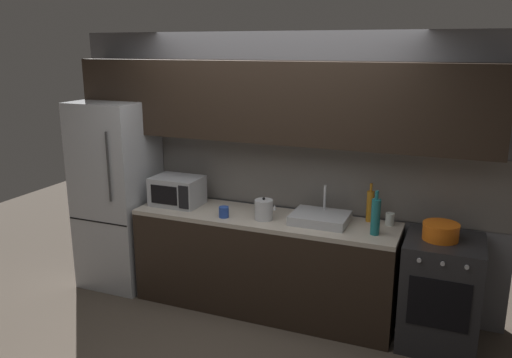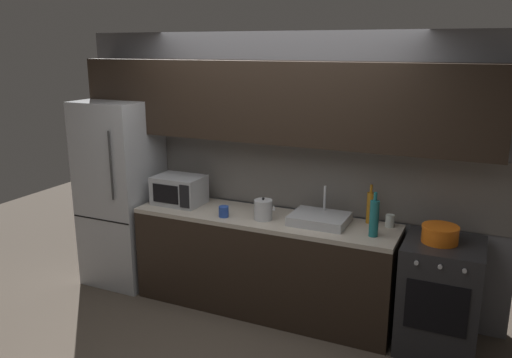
{
  "view_description": "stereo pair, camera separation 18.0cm",
  "coord_description": "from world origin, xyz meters",
  "px_view_note": "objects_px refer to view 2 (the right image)",
  "views": [
    {
      "loc": [
        1.59,
        -3.15,
        2.38
      ],
      "look_at": [
        -0.07,
        0.9,
        1.24
      ],
      "focal_mm": 36.11,
      "sensor_mm": 36.0,
      "label": 1
    },
    {
      "loc": [
        1.75,
        -3.08,
        2.38
      ],
      "look_at": [
        -0.07,
        0.9,
        1.24
      ],
      "focal_mm": 36.11,
      "sensor_mm": 36.0,
      "label": 2
    }
  ],
  "objects_px": {
    "refrigerator": "(122,193)",
    "wine_bottle_teal": "(374,218)",
    "microwave": "(179,190)",
    "mug_clear": "(390,221)",
    "kettle": "(263,210)",
    "wine_bottle_amber": "(370,207)",
    "oven_range": "(440,296)",
    "mug_blue": "(224,212)",
    "cooking_pot": "(440,234)"
  },
  "relations": [
    {
      "from": "wine_bottle_teal",
      "to": "cooking_pot",
      "type": "bearing_deg",
      "value": 9.28
    },
    {
      "from": "oven_range",
      "to": "wine_bottle_amber",
      "type": "distance_m",
      "value": 0.9
    },
    {
      "from": "microwave",
      "to": "mug_blue",
      "type": "bearing_deg",
      "value": -17.11
    },
    {
      "from": "refrigerator",
      "to": "microwave",
      "type": "bearing_deg",
      "value": 1.55
    },
    {
      "from": "refrigerator",
      "to": "mug_blue",
      "type": "relative_size",
      "value": 19.14
    },
    {
      "from": "kettle",
      "to": "wine_bottle_teal",
      "type": "distance_m",
      "value": 0.96
    },
    {
      "from": "oven_range",
      "to": "cooking_pot",
      "type": "xyz_separation_m",
      "value": [
        -0.04,
        0.0,
        0.52
      ]
    },
    {
      "from": "oven_range",
      "to": "mug_blue",
      "type": "relative_size",
      "value": 9.26
    },
    {
      "from": "kettle",
      "to": "wine_bottle_amber",
      "type": "xyz_separation_m",
      "value": [
        0.86,
        0.3,
        0.05
      ]
    },
    {
      "from": "mug_clear",
      "to": "oven_range",
      "type": "bearing_deg",
      "value": -23.1
    },
    {
      "from": "mug_clear",
      "to": "wine_bottle_teal",
      "type": "bearing_deg",
      "value": -106.04
    },
    {
      "from": "wine_bottle_amber",
      "to": "mug_blue",
      "type": "bearing_deg",
      "value": -162.5
    },
    {
      "from": "mug_blue",
      "to": "microwave",
      "type": "bearing_deg",
      "value": 162.89
    },
    {
      "from": "cooking_pot",
      "to": "wine_bottle_teal",
      "type": "bearing_deg",
      "value": -170.72
    },
    {
      "from": "wine_bottle_teal",
      "to": "refrigerator",
      "type": "bearing_deg",
      "value": 178.19
    },
    {
      "from": "oven_range",
      "to": "wine_bottle_amber",
      "type": "xyz_separation_m",
      "value": [
        -0.64,
        0.22,
        0.59
      ]
    },
    {
      "from": "microwave",
      "to": "wine_bottle_amber",
      "type": "relative_size",
      "value": 1.35
    },
    {
      "from": "microwave",
      "to": "wine_bottle_teal",
      "type": "relative_size",
      "value": 1.26
    },
    {
      "from": "microwave",
      "to": "mug_blue",
      "type": "xyz_separation_m",
      "value": [
        0.58,
        -0.18,
        -0.09
      ]
    },
    {
      "from": "wine_bottle_amber",
      "to": "mug_clear",
      "type": "height_order",
      "value": "wine_bottle_amber"
    },
    {
      "from": "mug_clear",
      "to": "cooking_pot",
      "type": "distance_m",
      "value": 0.46
    },
    {
      "from": "oven_range",
      "to": "wine_bottle_amber",
      "type": "bearing_deg",
      "value": 160.57
    },
    {
      "from": "mug_blue",
      "to": "cooking_pot",
      "type": "relative_size",
      "value": 0.35
    },
    {
      "from": "microwave",
      "to": "oven_range",
      "type": "bearing_deg",
      "value": -0.47
    },
    {
      "from": "kettle",
      "to": "wine_bottle_teal",
      "type": "bearing_deg",
      "value": -0.34
    },
    {
      "from": "mug_blue",
      "to": "refrigerator",
      "type": "bearing_deg",
      "value": 172.79
    },
    {
      "from": "wine_bottle_teal",
      "to": "oven_range",
      "type": "bearing_deg",
      "value": 8.42
    },
    {
      "from": "mug_clear",
      "to": "microwave",
      "type": "bearing_deg",
      "value": -174.88
    },
    {
      "from": "kettle",
      "to": "mug_blue",
      "type": "bearing_deg",
      "value": -166.46
    },
    {
      "from": "wine_bottle_amber",
      "to": "mug_clear",
      "type": "relative_size",
      "value": 3.23
    },
    {
      "from": "wine_bottle_teal",
      "to": "mug_clear",
      "type": "xyz_separation_m",
      "value": [
        0.08,
        0.28,
        -0.1
      ]
    },
    {
      "from": "mug_clear",
      "to": "mug_blue",
      "type": "distance_m",
      "value": 1.43
    },
    {
      "from": "wine_bottle_amber",
      "to": "cooking_pot",
      "type": "xyz_separation_m",
      "value": [
        0.59,
        -0.22,
        -0.07
      ]
    },
    {
      "from": "cooking_pot",
      "to": "oven_range",
      "type": "bearing_deg",
      "value": -1.89
    },
    {
      "from": "wine_bottle_teal",
      "to": "cooking_pot",
      "type": "distance_m",
      "value": 0.51
    },
    {
      "from": "oven_range",
      "to": "microwave",
      "type": "relative_size",
      "value": 1.96
    },
    {
      "from": "refrigerator",
      "to": "microwave",
      "type": "xyz_separation_m",
      "value": [
        0.68,
        0.02,
        0.1
      ]
    },
    {
      "from": "mug_clear",
      "to": "wine_bottle_amber",
      "type": "bearing_deg",
      "value": 170.8
    },
    {
      "from": "refrigerator",
      "to": "mug_blue",
      "type": "height_order",
      "value": "refrigerator"
    },
    {
      "from": "microwave",
      "to": "mug_clear",
      "type": "relative_size",
      "value": 4.37
    },
    {
      "from": "oven_range",
      "to": "mug_clear",
      "type": "xyz_separation_m",
      "value": [
        -0.46,
        0.2,
        0.5
      ]
    },
    {
      "from": "mug_blue",
      "to": "cooking_pot",
      "type": "height_order",
      "value": "cooking_pot"
    },
    {
      "from": "microwave",
      "to": "cooking_pot",
      "type": "height_order",
      "value": "microwave"
    },
    {
      "from": "refrigerator",
      "to": "oven_range",
      "type": "distance_m",
      "value": 3.14
    },
    {
      "from": "refrigerator",
      "to": "wine_bottle_teal",
      "type": "distance_m",
      "value": 2.57
    },
    {
      "from": "mug_blue",
      "to": "mug_clear",
      "type": "bearing_deg",
      "value": 14.27
    },
    {
      "from": "mug_clear",
      "to": "mug_blue",
      "type": "xyz_separation_m",
      "value": [
        -1.39,
        -0.35,
        -0.0
      ]
    },
    {
      "from": "wine_bottle_teal",
      "to": "mug_blue",
      "type": "bearing_deg",
      "value": -176.59
    },
    {
      "from": "refrigerator",
      "to": "mug_blue",
      "type": "xyz_separation_m",
      "value": [
        1.26,
        -0.16,
        0.02
      ]
    },
    {
      "from": "mug_clear",
      "to": "cooking_pot",
      "type": "xyz_separation_m",
      "value": [
        0.42,
        -0.19,
        0.01
      ]
    }
  ]
}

